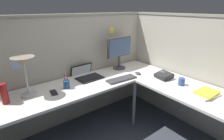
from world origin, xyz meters
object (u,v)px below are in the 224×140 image
at_px(thermos_flask, 4,94).
at_px(book_stack, 206,93).
at_px(computer_mouse, 138,73).
at_px(pen_cup, 66,84).
at_px(coffee_mug, 182,82).
at_px(cell_phone, 54,93).
at_px(laptop, 86,75).
at_px(monitor, 119,51).
at_px(office_phone, 164,76).
at_px(keyboard, 122,79).
at_px(desk_lamp_dome, 24,64).

xyz_separation_m(thermos_flask, book_stack, (1.81, -1.16, -0.09)).
distance_m(computer_mouse, pen_cup, 1.04).
height_order(computer_mouse, pen_cup, pen_cup).
bearing_deg(coffee_mug, computer_mouse, 105.70).
bearing_deg(book_stack, pen_cup, 136.22).
xyz_separation_m(computer_mouse, cell_phone, (-1.19, 0.17, -0.01)).
bearing_deg(laptop, book_stack, -58.67).
bearing_deg(monitor, thermos_flask, -175.63).
bearing_deg(book_stack, office_phone, 86.95).
bearing_deg(office_phone, book_stack, -93.05).
height_order(pen_cup, coffee_mug, pen_cup).
distance_m(monitor, thermos_flask, 1.63).
height_order(computer_mouse, book_stack, book_stack).
relative_size(thermos_flask, coffee_mug, 2.29).
bearing_deg(keyboard, coffee_mug, -46.28).
bearing_deg(monitor, computer_mouse, -82.10).
height_order(monitor, coffee_mug, monitor).
distance_m(keyboard, coffee_mug, 0.77).
bearing_deg(pen_cup, coffee_mug, -33.98).
distance_m(desk_lamp_dome, pen_cup, 0.52).
bearing_deg(keyboard, laptop, 133.21).
relative_size(pen_cup, book_stack, 0.58).
distance_m(thermos_flask, office_phone, 1.93).
height_order(keyboard, computer_mouse, computer_mouse).
distance_m(laptop, computer_mouse, 0.75).
bearing_deg(monitor, pen_cup, -170.25).
bearing_deg(pen_cup, monitor, 9.75).
relative_size(keyboard, office_phone, 1.88).
height_order(computer_mouse, cell_phone, computer_mouse).
bearing_deg(desk_lamp_dome, book_stack, -37.47).
bearing_deg(desk_lamp_dome, computer_mouse, -11.63).
distance_m(monitor, pen_cup, 1.01).
xyz_separation_m(monitor, book_stack, (0.20, -1.28, -0.27)).
bearing_deg(laptop, office_phone, -40.95).
xyz_separation_m(keyboard, coffee_mug, (0.49, -0.59, 0.04)).
relative_size(computer_mouse, book_stack, 0.34).
xyz_separation_m(cell_phone, coffee_mug, (1.36, -0.77, 0.04)).
xyz_separation_m(laptop, computer_mouse, (0.65, -0.39, -0.01)).
distance_m(cell_phone, coffee_mug, 1.56).
bearing_deg(coffee_mug, monitor, 102.77).
height_order(monitor, cell_phone, monitor).
distance_m(cell_phone, office_phone, 1.46).
height_order(desk_lamp_dome, thermos_flask, desk_lamp_dome).
height_order(cell_phone, coffee_mug, coffee_mug).
xyz_separation_m(keyboard, desk_lamp_dome, (-1.11, 0.30, 0.35)).
xyz_separation_m(monitor, computer_mouse, (0.05, -0.37, -0.28)).
bearing_deg(thermos_flask, coffee_mug, -24.76).
bearing_deg(coffee_mug, laptop, 129.59).
bearing_deg(cell_phone, thermos_flask, 177.46).
relative_size(laptop, keyboard, 0.92).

